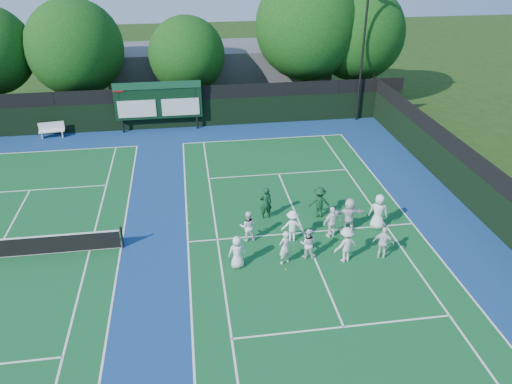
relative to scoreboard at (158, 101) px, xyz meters
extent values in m
plane|color=#1A340E|center=(7.01, -15.59, -2.19)|extent=(120.00, 120.00, 0.00)
cube|color=navy|center=(1.01, -14.59, -2.19)|extent=(34.00, 32.00, 0.01)
cube|color=#105124|center=(7.01, -14.59, -2.18)|extent=(10.97, 23.77, 0.00)
cube|color=silver|center=(7.01, -2.70, -2.18)|extent=(10.97, 0.08, 0.00)
cube|color=silver|center=(1.53, -14.59, -2.18)|extent=(0.08, 23.77, 0.00)
cube|color=silver|center=(12.50, -14.59, -2.18)|extent=(0.08, 23.77, 0.00)
cube|color=silver|center=(2.90, -14.59, -2.18)|extent=(0.08, 23.77, 0.00)
cube|color=silver|center=(11.13, -14.59, -2.18)|extent=(0.08, 23.77, 0.00)
cube|color=silver|center=(7.01, -20.99, -2.18)|extent=(8.23, 0.08, 0.00)
cube|color=silver|center=(7.01, -8.19, -2.18)|extent=(8.23, 0.08, 0.00)
cube|color=silver|center=(7.01, -14.59, -2.18)|extent=(0.08, 12.80, 0.00)
cube|color=silver|center=(-6.99, -2.70, -2.18)|extent=(10.97, 0.08, 0.00)
cube|color=silver|center=(-1.50, -14.59, -2.18)|extent=(0.08, 23.77, 0.00)
cube|color=silver|center=(-2.87, -14.59, -2.18)|extent=(0.08, 23.77, 0.00)
cube|color=silver|center=(-6.99, -8.19, -2.18)|extent=(8.23, 0.08, 0.00)
cube|color=black|center=(1.01, 0.41, -1.19)|extent=(34.00, 0.08, 2.00)
cube|color=black|center=(1.01, 0.41, 0.31)|extent=(34.00, 0.05, 1.00)
cube|color=black|center=(16.01, -14.59, -1.19)|extent=(0.08, 32.00, 2.00)
cube|color=black|center=(16.01, -14.59, 0.31)|extent=(0.05, 32.00, 1.00)
cylinder|color=black|center=(-2.59, 0.01, -0.44)|extent=(0.16, 0.16, 3.50)
cylinder|color=black|center=(2.61, 0.01, -0.44)|extent=(0.16, 0.16, 3.50)
cube|color=black|center=(0.01, 0.01, 0.01)|extent=(6.00, 0.15, 2.60)
cube|color=#134327|center=(0.01, -0.09, 1.11)|extent=(6.00, 0.05, 0.50)
cube|color=silver|center=(-1.49, -0.09, -0.49)|extent=(2.60, 0.04, 1.20)
cube|color=silver|center=(1.51, -0.09, -0.49)|extent=(2.60, 0.04, 1.20)
cube|color=#9B0C10|center=(-2.59, -0.09, 1.01)|extent=(0.70, 0.04, 0.50)
cube|color=#55555A|center=(5.01, 8.41, -0.19)|extent=(18.00, 6.00, 4.00)
cylinder|color=black|center=(14.51, 0.11, 2.81)|extent=(0.16, 0.16, 10.00)
cylinder|color=black|center=(-1.39, -14.59, -1.64)|extent=(0.10, 0.10, 1.10)
cube|color=white|center=(-7.35, -0.29, -1.72)|extent=(1.73, 0.67, 0.07)
cube|color=white|center=(-7.35, -0.12, -1.41)|extent=(1.67, 0.30, 0.56)
cube|color=white|center=(-8.02, -0.29, -1.97)|extent=(0.12, 0.40, 0.45)
cube|color=white|center=(-6.68, -0.29, -1.97)|extent=(0.12, 0.40, 0.45)
cylinder|color=black|center=(-11.60, 3.91, -0.78)|extent=(0.44, 0.44, 2.82)
sphere|color=#0D3A0D|center=(-11.00, 4.21, 2.34)|extent=(4.35, 4.35, 4.35)
cylinder|color=black|center=(-5.72, 3.91, -0.92)|extent=(0.44, 0.44, 2.54)
sphere|color=#0D3A0D|center=(-5.72, 3.91, 2.95)|extent=(6.93, 6.93, 6.93)
sphere|color=#0D3A0D|center=(-5.12, 4.21, 2.26)|extent=(4.85, 4.85, 4.85)
cylinder|color=black|center=(2.22, 3.91, -1.06)|extent=(0.44, 0.44, 2.26)
sphere|color=#0D3A0D|center=(2.22, 3.91, 2.20)|extent=(5.68, 5.68, 5.68)
sphere|color=#0D3A0D|center=(2.82, 4.21, 1.64)|extent=(3.98, 3.98, 3.98)
cylinder|color=black|center=(11.42, 3.91, -0.59)|extent=(0.44, 0.44, 3.21)
sphere|color=#0D3A0D|center=(11.42, 3.91, 4.02)|extent=(8.00, 8.00, 8.00)
sphere|color=#0D3A0D|center=(12.02, 4.21, 3.22)|extent=(5.60, 5.60, 5.60)
cylinder|color=black|center=(15.38, 3.91, -0.75)|extent=(0.44, 0.44, 2.88)
sphere|color=#0D3A0D|center=(15.38, 3.91, 3.38)|extent=(7.18, 7.18, 7.18)
sphere|color=#0D3A0D|center=(15.98, 4.21, 2.66)|extent=(5.02, 5.02, 5.02)
sphere|color=#B4D218|center=(5.60, -17.34, -2.16)|extent=(0.07, 0.07, 0.07)
sphere|color=#B4D218|center=(8.26, -13.89, -2.16)|extent=(0.07, 0.07, 0.07)
sphere|color=#B4D218|center=(11.12, -14.75, -2.16)|extent=(0.07, 0.07, 0.07)
sphere|color=#B4D218|center=(1.63, -13.01, -2.16)|extent=(0.07, 0.07, 0.07)
sphere|color=#B4D218|center=(8.39, -14.47, -2.16)|extent=(0.07, 0.07, 0.07)
imported|color=white|center=(3.59, -16.78, -1.44)|extent=(0.75, 0.51, 1.51)
imported|color=silver|center=(5.63, -16.82, -1.38)|extent=(0.70, 0.60, 1.62)
imported|color=silver|center=(6.71, -16.54, -1.46)|extent=(0.83, 0.72, 1.45)
imported|color=silver|center=(8.27, -17.02, -1.36)|extent=(1.19, 0.86, 1.67)
imported|color=white|center=(9.96, -17.03, -1.42)|extent=(0.98, 0.72, 1.54)
imported|color=white|center=(4.30, -14.80, -1.43)|extent=(0.78, 0.63, 1.52)
imported|color=white|center=(6.33, -15.11, -1.42)|extent=(1.07, 0.71, 1.54)
imported|color=white|center=(8.21, -15.08, -1.40)|extent=(1.00, 0.65, 1.59)
imported|color=white|center=(9.15, -14.66, -1.33)|extent=(1.61, 0.56, 1.73)
imported|color=white|center=(10.61, -14.66, -1.29)|extent=(1.03, 0.87, 1.80)
imported|color=#0F3A1E|center=(5.44, -12.97, -1.34)|extent=(0.66, 0.47, 1.71)
imported|color=#0F391B|center=(8.10, -13.23, -1.38)|extent=(1.12, 0.73, 1.63)
camera|label=1|loc=(1.84, -34.06, 10.78)|focal=35.00mm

